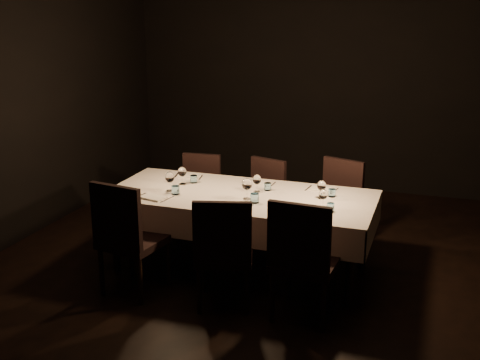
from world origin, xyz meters
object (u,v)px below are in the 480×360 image
(chair_near_center, at_px, (224,248))
(chair_near_right, at_px, (303,256))
(chair_far_center, at_px, (263,196))
(dining_table, at_px, (240,202))
(chair_near_left, at_px, (127,234))
(chair_far_right, at_px, (337,201))
(chair_far_left, at_px, (199,191))

(chair_near_center, height_order, chair_near_right, chair_near_right)
(chair_far_center, bearing_deg, dining_table, -72.09)
(chair_near_left, height_order, chair_near_right, chair_near_left)
(chair_far_center, bearing_deg, chair_near_right, -46.01)
(chair_near_center, relative_size, chair_far_center, 1.12)
(chair_near_left, bearing_deg, dining_table, -123.78)
(chair_near_center, bearing_deg, dining_table, -96.94)
(chair_near_right, height_order, chair_far_right, chair_near_right)
(chair_far_center, bearing_deg, chair_far_right, 16.29)
(chair_near_center, distance_m, chair_far_right, 1.72)
(chair_near_center, relative_size, chair_far_right, 1.04)
(chair_near_left, xyz_separation_m, chair_far_right, (1.55, 1.61, -0.04))
(chair_near_left, distance_m, chair_near_right, 1.55)
(chair_near_left, relative_size, chair_far_center, 1.18)
(chair_near_right, bearing_deg, chair_far_center, -59.34)
(chair_far_center, bearing_deg, chair_far_left, -158.78)
(dining_table, relative_size, chair_far_right, 2.65)
(dining_table, relative_size, chair_near_left, 2.41)
(chair_near_left, xyz_separation_m, chair_far_left, (0.02, 1.57, -0.07))
(chair_near_left, relative_size, chair_far_left, 1.17)
(chair_near_center, xyz_separation_m, chair_far_left, (-0.86, 1.54, -0.05))
(dining_table, height_order, chair_far_right, chair_far_right)
(chair_far_center, xyz_separation_m, chair_far_right, (0.80, -0.01, 0.03))
(chair_far_left, height_order, chair_far_right, chair_far_right)
(dining_table, bearing_deg, chair_far_center, 90.92)
(dining_table, bearing_deg, chair_far_right, 45.07)
(chair_near_left, distance_m, chair_far_right, 2.24)
(chair_near_left, relative_size, chair_near_right, 1.00)
(dining_table, relative_size, chair_near_right, 2.42)
(dining_table, xyz_separation_m, chair_far_right, (0.79, 0.79, -0.16))
(chair_near_left, bearing_deg, chair_far_right, -124.92)
(chair_near_center, distance_m, chair_far_left, 1.77)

